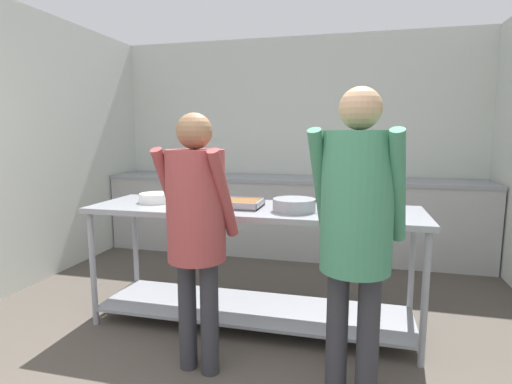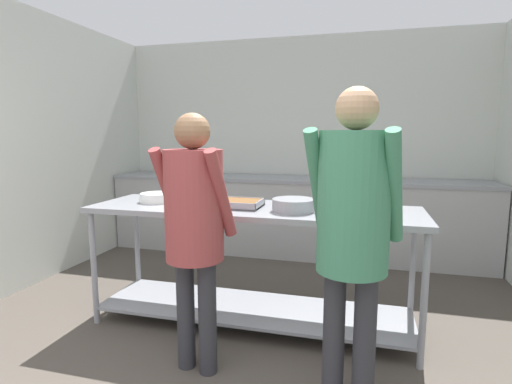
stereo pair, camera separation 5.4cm
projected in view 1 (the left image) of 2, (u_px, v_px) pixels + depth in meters
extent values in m
cube|color=silver|center=(295.00, 145.00, 5.10)|extent=(4.63, 0.06, 2.65)
cube|color=silver|center=(18.00, 149.00, 3.70)|extent=(0.06, 4.17, 2.65)
cube|color=#A8A8A8|center=(289.00, 217.00, 4.87)|extent=(4.47, 0.62, 0.90)
cube|color=gray|center=(290.00, 179.00, 4.80)|extent=(4.47, 0.65, 0.04)
cube|color=black|center=(315.00, 179.00, 4.73)|extent=(0.54, 0.42, 0.02)
cube|color=gray|center=(253.00, 210.00, 2.97)|extent=(2.45, 0.71, 0.04)
cube|color=gray|center=(253.00, 309.00, 3.08)|extent=(2.37, 0.63, 0.02)
cylinder|color=gray|center=(93.00, 269.00, 3.03)|extent=(0.04, 0.04, 0.88)
cylinder|color=gray|center=(425.00, 300.00, 2.46)|extent=(0.04, 0.04, 0.88)
cylinder|color=gray|center=(135.00, 248.00, 3.61)|extent=(0.04, 0.04, 0.88)
cylinder|color=gray|center=(412.00, 269.00, 3.04)|extent=(0.04, 0.04, 0.88)
cylinder|color=white|center=(157.00, 201.00, 3.18)|extent=(0.28, 0.28, 0.01)
cylinder|color=white|center=(156.00, 200.00, 3.18)|extent=(0.28, 0.28, 0.01)
cylinder|color=white|center=(156.00, 198.00, 3.18)|extent=(0.27, 0.27, 0.01)
cylinder|color=white|center=(156.00, 197.00, 3.18)|extent=(0.27, 0.27, 0.01)
cylinder|color=white|center=(156.00, 195.00, 3.18)|extent=(0.27, 0.27, 0.01)
cylinder|color=white|center=(156.00, 194.00, 3.18)|extent=(0.26, 0.26, 0.01)
cylinder|color=silver|center=(189.00, 200.00, 3.07)|extent=(0.25, 0.25, 0.07)
sphere|color=#2D702D|center=(195.00, 194.00, 3.05)|extent=(0.07, 0.07, 0.07)
sphere|color=#2D702D|center=(192.00, 193.00, 3.10)|extent=(0.06, 0.06, 0.06)
sphere|color=#2D702D|center=(182.00, 194.00, 3.07)|extent=(0.08, 0.08, 0.08)
sphere|color=#2D702D|center=(185.00, 195.00, 3.01)|extent=(0.06, 0.06, 0.06)
cube|color=gray|center=(234.00, 206.00, 2.98)|extent=(0.41, 0.28, 0.01)
cube|color=brown|center=(234.00, 203.00, 2.97)|extent=(0.39, 0.26, 0.04)
cube|color=gray|center=(228.00, 206.00, 2.85)|extent=(0.41, 0.01, 0.05)
cube|color=gray|center=(239.00, 200.00, 3.10)|extent=(0.41, 0.01, 0.05)
cube|color=gray|center=(209.00, 202.00, 3.02)|extent=(0.01, 0.28, 0.05)
cube|color=gray|center=(260.00, 204.00, 2.93)|extent=(0.01, 0.28, 0.05)
cylinder|color=gray|center=(294.00, 205.00, 2.81)|extent=(0.30, 0.30, 0.09)
cylinder|color=#B7472D|center=(294.00, 200.00, 2.80)|extent=(0.27, 0.27, 0.01)
cylinder|color=black|center=(326.00, 201.00, 2.75)|extent=(0.14, 0.02, 0.02)
cube|color=gray|center=(358.00, 206.00, 2.96)|extent=(0.36, 0.26, 0.01)
cube|color=gold|center=(358.00, 203.00, 2.96)|extent=(0.34, 0.24, 0.04)
cube|color=gray|center=(358.00, 206.00, 2.84)|extent=(0.36, 0.01, 0.05)
cube|color=gray|center=(358.00, 201.00, 3.08)|extent=(0.36, 0.01, 0.05)
cube|color=gray|center=(334.00, 203.00, 3.00)|extent=(0.01, 0.26, 0.05)
cube|color=gray|center=(383.00, 205.00, 2.92)|extent=(0.01, 0.26, 0.05)
cylinder|color=#2D2D33|center=(187.00, 313.00, 2.48)|extent=(0.11, 0.11, 0.71)
cylinder|color=#2D2D33|center=(210.00, 318.00, 2.41)|extent=(0.11, 0.11, 0.71)
cylinder|color=#993D3D|center=(169.00, 191.00, 2.41)|extent=(0.12, 0.31, 0.54)
cylinder|color=#993D3D|center=(224.00, 194.00, 2.26)|extent=(0.12, 0.31, 0.54)
cylinder|color=#993D3D|center=(196.00, 206.00, 2.35)|extent=(0.35, 0.35, 0.66)
sphere|color=#8C6647|center=(194.00, 131.00, 2.28)|extent=(0.21, 0.21, 0.21)
cylinder|color=#2D2D33|center=(337.00, 337.00, 2.13)|extent=(0.12, 0.12, 0.77)
cylinder|color=#2D2D33|center=(368.00, 344.00, 2.06)|extent=(0.12, 0.12, 0.77)
cylinder|color=#3D7F5B|center=(321.00, 183.00, 2.06)|extent=(0.14, 0.33, 0.58)
cylinder|color=#3D7F5B|center=(398.00, 188.00, 1.90)|extent=(0.14, 0.33, 0.58)
cylinder|color=#3D7F5B|center=(357.00, 202.00, 1.99)|extent=(0.36, 0.36, 0.71)
sphere|color=tan|center=(360.00, 108.00, 1.93)|extent=(0.21, 0.21, 0.21)
cylinder|color=silver|center=(172.00, 168.00, 5.26)|extent=(0.08, 0.08, 0.15)
cone|color=silver|center=(171.00, 160.00, 5.25)|extent=(0.07, 0.07, 0.06)
cylinder|color=black|center=(171.00, 157.00, 5.24)|extent=(0.03, 0.03, 0.02)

